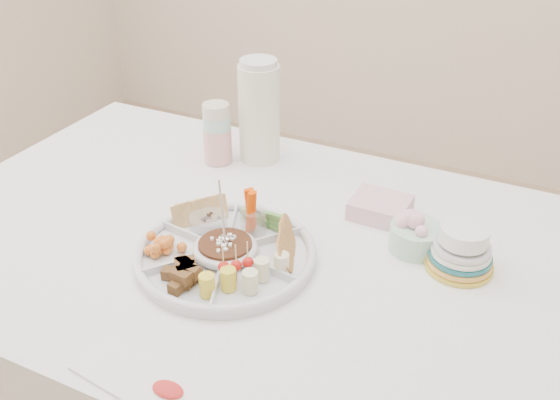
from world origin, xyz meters
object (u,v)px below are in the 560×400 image
at_px(dining_table, 243,356).
at_px(thermos, 259,110).
at_px(party_tray, 226,252).
at_px(plate_stack, 461,250).

bearing_deg(dining_table, thermos, 110.07).
bearing_deg(party_tray, dining_table, 103.19).
bearing_deg(thermos, party_tray, -71.30).
relative_size(party_tray, thermos, 1.32).
distance_m(party_tray, plate_stack, 0.49).
bearing_deg(dining_table, plate_stack, 11.63).
xyz_separation_m(dining_table, party_tray, (0.02, -0.09, 0.40)).
height_order(party_tray, plate_stack, plate_stack).
xyz_separation_m(dining_table, thermos, (-0.13, 0.36, 0.52)).
bearing_deg(party_tray, plate_stack, 22.84).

